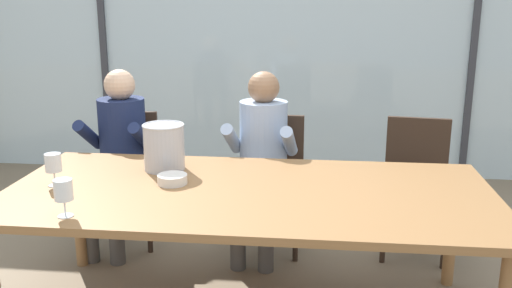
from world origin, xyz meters
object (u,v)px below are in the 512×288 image
(ice_bucket_primary, at_px, (164,146))
(wine_glass_by_left_taster, at_px, (53,164))
(dining_table, at_px, (249,200))
(person_pale_blue_shirt, at_px, (261,151))
(person_navy_polo, at_px, (119,147))
(chair_near_curtain, at_px, (127,166))
(tasting_bowl, at_px, (172,179))
(wine_glass_near_bucket, at_px, (63,192))
(chair_left_of_center, at_px, (272,170))
(chair_center, at_px, (416,175))

(ice_bucket_primary, distance_m, wine_glass_by_left_taster, 0.60)
(dining_table, distance_m, person_pale_blue_shirt, 0.86)
(person_navy_polo, relative_size, ice_bucket_primary, 4.59)
(person_pale_blue_shirt, bearing_deg, ice_bucket_primary, -127.08)
(person_pale_blue_shirt, xyz_separation_m, ice_bucket_primary, (-0.50, -0.56, 0.16))
(chair_near_curtain, relative_size, tasting_bowl, 5.69)
(person_navy_polo, relative_size, wine_glass_near_bucket, 6.99)
(dining_table, height_order, person_navy_polo, person_navy_polo)
(chair_near_curtain, distance_m, ice_bucket_primary, 0.89)
(person_navy_polo, bearing_deg, dining_table, -36.96)
(chair_near_curtain, relative_size, ice_bucket_primary, 3.39)
(chair_left_of_center, bearing_deg, chair_center, 2.66)
(person_pale_blue_shirt, xyz_separation_m, tasting_bowl, (-0.39, -0.81, 0.05))
(dining_table, bearing_deg, chair_left_of_center, 87.51)
(chair_left_of_center, relative_size, person_navy_polo, 0.74)
(person_navy_polo, relative_size, wine_glass_by_left_taster, 6.99)
(ice_bucket_primary, height_order, tasting_bowl, ice_bucket_primary)
(wine_glass_by_left_taster, xyz_separation_m, wine_glass_near_bucket, (0.24, -0.40, 0.00))
(chair_left_of_center, bearing_deg, person_pale_blue_shirt, -115.06)
(dining_table, distance_m, wine_glass_by_left_taster, 1.03)
(chair_left_of_center, bearing_deg, wine_glass_by_left_taster, -133.88)
(person_pale_blue_shirt, relative_size, tasting_bowl, 7.71)
(chair_near_curtain, distance_m, wine_glass_by_left_taster, 1.07)
(person_navy_polo, distance_m, wine_glass_by_left_taster, 0.92)
(dining_table, height_order, chair_center, chair_center)
(chair_center, height_order, wine_glass_near_bucket, wine_glass_near_bucket)
(dining_table, relative_size, person_navy_polo, 2.06)
(chair_left_of_center, height_order, ice_bucket_primary, ice_bucket_primary)
(wine_glass_by_left_taster, bearing_deg, chair_center, 27.11)
(ice_bucket_primary, distance_m, wine_glass_near_bucket, 0.79)
(chair_center, bearing_deg, chair_near_curtain, -172.08)
(tasting_bowl, bearing_deg, dining_table, -6.38)
(dining_table, height_order, chair_left_of_center, chair_left_of_center)
(ice_bucket_primary, bearing_deg, person_navy_polo, 130.51)
(dining_table, relative_size, person_pale_blue_shirt, 2.06)
(ice_bucket_primary, xyz_separation_m, wine_glass_by_left_taster, (-0.49, -0.35, -0.02))
(chair_center, distance_m, wine_glass_by_left_taster, 2.30)
(dining_table, xyz_separation_m, chair_center, (1.02, 0.99, -0.14))
(chair_near_curtain, relative_size, person_pale_blue_shirt, 0.74)
(ice_bucket_primary, bearing_deg, chair_left_of_center, 50.38)
(ice_bucket_primary, bearing_deg, wine_glass_near_bucket, -108.89)
(chair_center, height_order, wine_glass_by_left_taster, wine_glass_by_left_taster)
(wine_glass_near_bucket, bearing_deg, chair_center, 38.76)
(chair_center, distance_m, ice_bucket_primary, 1.72)
(chair_near_curtain, xyz_separation_m, wine_glass_near_bucket, (0.21, -1.42, 0.32))
(person_pale_blue_shirt, relative_size, wine_glass_near_bucket, 6.99)
(tasting_bowl, bearing_deg, chair_left_of_center, 63.99)
(chair_center, bearing_deg, dining_table, -128.39)
(person_navy_polo, height_order, wine_glass_by_left_taster, person_navy_polo)
(chair_near_curtain, height_order, tasting_bowl, chair_near_curtain)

